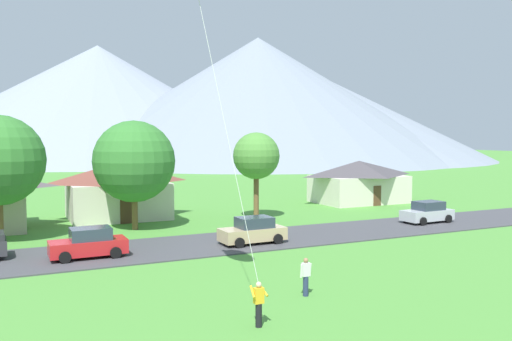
% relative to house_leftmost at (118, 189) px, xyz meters
% --- Properties ---
extents(road_strip, '(160.00, 6.88, 0.08)m').
position_rel_house_leftmost_xyz_m(road_strip, '(1.23, -13.57, -2.40)').
color(road_strip, '#424247').
rests_on(road_strip, ground).
extents(mountain_far_east_ridge, '(118.27, 118.27, 33.80)m').
position_rel_house_leftmost_xyz_m(mountain_far_east_ridge, '(16.81, 118.87, 14.46)').
color(mountain_far_east_ridge, gray).
rests_on(mountain_far_east_ridge, ground).
extents(mountain_west_ridge, '(113.63, 113.63, 28.41)m').
position_rel_house_leftmost_xyz_m(mountain_west_ridge, '(70.93, 95.10, 11.77)').
color(mountain_west_ridge, gray).
rests_on(mountain_west_ridge, ground).
extents(mountain_east_ridge, '(111.55, 111.55, 34.52)m').
position_rel_house_leftmost_xyz_m(mountain_east_ridge, '(56.29, 90.65, 14.83)').
color(mountain_east_ridge, gray).
rests_on(mountain_east_ridge, ground).
extents(house_leftmost, '(8.54, 6.83, 4.70)m').
position_rel_house_leftmost_xyz_m(house_leftmost, '(0.00, 0.00, 0.00)').
color(house_leftmost, beige).
rests_on(house_leftmost, ground).
extents(house_right_center, '(9.63, 6.60, 4.36)m').
position_rel_house_leftmost_xyz_m(house_right_center, '(24.76, 0.02, -0.18)').
color(house_right_center, beige).
rests_on(house_right_center, ground).
extents(tree_left_of_center, '(6.03, 6.03, 8.09)m').
position_rel_house_leftmost_xyz_m(tree_left_of_center, '(0.07, -6.07, 2.63)').
color(tree_left_of_center, brown).
rests_on(tree_left_of_center, ground).
extents(tree_center, '(3.89, 3.89, 7.25)m').
position_rel_house_leftmost_xyz_m(tree_center, '(10.27, -5.57, 2.82)').
color(tree_center, brown).
rests_on(tree_center, ground).
extents(parked_car_tan_west_end, '(4.25, 2.18, 1.68)m').
position_rel_house_leftmost_xyz_m(parked_car_tan_west_end, '(5.73, -14.69, -1.57)').
color(parked_car_tan_west_end, tan).
rests_on(parked_car_tan_west_end, road_strip).
extents(parked_car_silver_mid_west, '(4.27, 2.21, 1.68)m').
position_rel_house_leftmost_xyz_m(parked_car_silver_mid_west, '(21.71, -13.21, -1.57)').
color(parked_car_silver_mid_west, '#B7BCC1').
rests_on(parked_car_silver_mid_west, road_strip).
extents(parked_car_red_mid_east, '(4.23, 2.13, 1.68)m').
position_rel_house_leftmost_xyz_m(parked_car_red_mid_east, '(-4.33, -14.28, -1.57)').
color(parked_car_red_mid_east, red).
rests_on(parked_car_red_mid_east, road_strip).
extents(watcher_person, '(0.56, 0.24, 1.68)m').
position_rel_house_leftmost_xyz_m(watcher_person, '(3.20, -25.57, -1.56)').
color(watcher_person, navy).
rests_on(watcher_person, ground).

